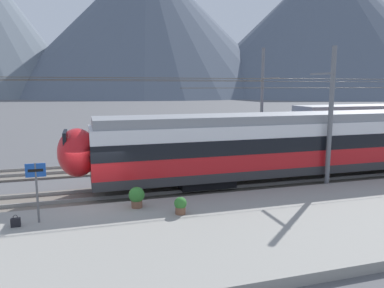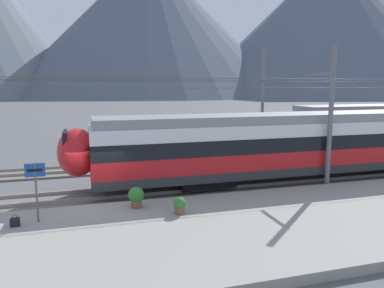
% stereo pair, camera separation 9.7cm
% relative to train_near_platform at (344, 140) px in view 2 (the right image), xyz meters
% --- Properties ---
extents(ground_plane, '(400.00, 400.00, 0.00)m').
position_rel_train_near_platform_xyz_m(ground_plane, '(-13.97, -1.22, -2.23)').
color(ground_plane, '#565659').
extents(platform_slab, '(120.00, 7.71, 0.34)m').
position_rel_train_near_platform_xyz_m(platform_slab, '(-13.97, -5.80, -2.06)').
color(platform_slab, gray).
rests_on(platform_slab, ground).
extents(track_near, '(120.00, 3.00, 0.28)m').
position_rel_train_near_platform_xyz_m(track_near, '(-13.97, 0.00, -2.16)').
color(track_near, '#6B6359').
rests_on(track_near, ground).
extents(track_far, '(120.00, 3.00, 0.28)m').
position_rel_train_near_platform_xyz_m(track_far, '(-13.97, 5.99, -2.16)').
color(track_far, '#6B6359').
rests_on(track_far, ground).
extents(train_near_platform, '(30.96, 2.94, 4.27)m').
position_rel_train_near_platform_xyz_m(train_near_platform, '(0.00, 0.00, 0.00)').
color(train_near_platform, '#2D2D30').
rests_on(train_near_platform, track_near).
extents(catenary_mast_mid, '(40.57, 2.01, 7.31)m').
position_rel_train_near_platform_xyz_m(catenary_mast_mid, '(-2.28, -1.58, 1.63)').
color(catenary_mast_mid, slate).
rests_on(catenary_mast_mid, ground).
extents(catenary_mast_far_side, '(40.57, 2.64, 8.20)m').
position_rel_train_near_platform_xyz_m(catenary_mast_far_side, '(-0.97, 8.17, 2.03)').
color(catenary_mast_far_side, slate).
rests_on(catenary_mast_far_side, ground).
extents(platform_sign, '(0.70, 0.08, 2.23)m').
position_rel_train_near_platform_xyz_m(platform_sign, '(-16.13, -3.51, -0.26)').
color(platform_sign, '#59595B').
rests_on(platform_sign, platform_slab).
extents(handbag_near_sign, '(0.32, 0.18, 0.44)m').
position_rel_train_near_platform_xyz_m(handbag_near_sign, '(-16.88, -3.73, -1.73)').
color(handbag_near_sign, black).
rests_on(handbag_near_sign, platform_slab).
extents(potted_plant_platform_edge, '(0.66, 0.66, 0.87)m').
position_rel_train_near_platform_xyz_m(potted_plant_platform_edge, '(-12.41, -2.87, -1.40)').
color(potted_plant_platform_edge, brown).
rests_on(potted_plant_platform_edge, platform_slab).
extents(potted_plant_by_shelter, '(0.50, 0.50, 0.69)m').
position_rel_train_near_platform_xyz_m(potted_plant_by_shelter, '(-10.87, -4.15, -1.52)').
color(potted_plant_by_shelter, brown).
rests_on(potted_plant_by_shelter, platform_slab).
extents(mountain_central_peak, '(148.20, 148.20, 74.06)m').
position_rel_train_near_platform_xyz_m(mountain_central_peak, '(20.67, 182.13, 34.80)').
color(mountain_central_peak, '#515B6B').
rests_on(mountain_central_peak, ground).
extents(mountain_right_ridge, '(146.98, 146.98, 70.31)m').
position_rel_train_near_platform_xyz_m(mountain_right_ridge, '(107.99, 150.75, 32.92)').
color(mountain_right_ridge, '#515B6B').
rests_on(mountain_right_ridge, ground).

